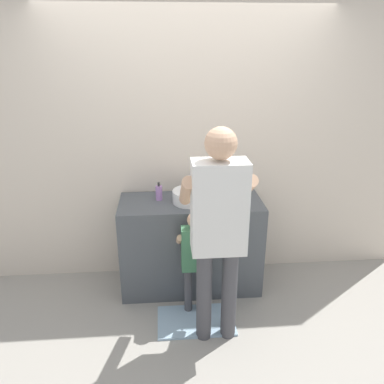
# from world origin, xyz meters

# --- Properties ---
(ground_plane) EXTENTS (14.00, 14.00, 0.00)m
(ground_plane) POSITION_xyz_m (0.00, 0.00, 0.00)
(ground_plane) COLOR #9E998E
(back_wall) EXTENTS (4.40, 0.08, 2.70)m
(back_wall) POSITION_xyz_m (0.00, 0.62, 1.35)
(back_wall) COLOR beige
(back_wall) RESTS_ON ground
(vanity_cabinet) EXTENTS (1.28, 0.54, 0.87)m
(vanity_cabinet) POSITION_xyz_m (0.00, 0.30, 0.44)
(vanity_cabinet) COLOR #4C5156
(vanity_cabinet) RESTS_ON ground
(sink_basin) EXTENTS (0.33, 0.33, 0.11)m
(sink_basin) POSITION_xyz_m (0.00, 0.28, 0.93)
(sink_basin) COLOR white
(sink_basin) RESTS_ON vanity_cabinet
(faucet) EXTENTS (0.18, 0.14, 0.18)m
(faucet) POSITION_xyz_m (0.00, 0.48, 0.95)
(faucet) COLOR #B7BABF
(faucet) RESTS_ON vanity_cabinet
(toothbrush_cup) EXTENTS (0.07, 0.07, 0.21)m
(toothbrush_cup) POSITION_xyz_m (0.41, 0.28, 0.93)
(toothbrush_cup) COLOR silver
(toothbrush_cup) RESTS_ON vanity_cabinet
(soap_bottle) EXTENTS (0.06, 0.06, 0.17)m
(soap_bottle) POSITION_xyz_m (-0.28, 0.36, 0.94)
(soap_bottle) COLOR #B27FC6
(soap_bottle) RESTS_ON vanity_cabinet
(bath_mat) EXTENTS (0.64, 0.40, 0.02)m
(bath_mat) POSITION_xyz_m (0.00, -0.25, 0.01)
(bath_mat) COLOR #99B7CC
(bath_mat) RESTS_ON ground
(child_toddler) EXTENTS (0.29, 0.29, 0.94)m
(child_toddler) POSITION_xyz_m (0.00, -0.10, 0.56)
(child_toddler) COLOR #47474C
(child_toddler) RESTS_ON ground
(adult_parent) EXTENTS (0.52, 0.55, 1.68)m
(adult_parent) POSITION_xyz_m (0.14, -0.40, 1.01)
(adult_parent) COLOR #47474C
(adult_parent) RESTS_ON ground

